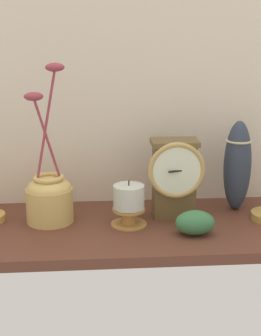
% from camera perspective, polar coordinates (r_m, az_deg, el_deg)
% --- Properties ---
extents(ground_plane, '(1.00, 0.36, 0.02)m').
position_cam_1_polar(ground_plane, '(1.25, 0.57, -6.71)').
color(ground_plane, '#582F22').
extents(back_wall, '(1.20, 0.02, 0.65)m').
position_cam_1_polar(back_wall, '(1.35, -0.10, 9.76)').
color(back_wall, beige).
rests_on(back_wall, ground_plane).
extents(mantel_clock, '(0.14, 0.09, 0.20)m').
position_cam_1_polar(mantel_clock, '(1.27, 4.81, -0.95)').
color(mantel_clock, brown).
rests_on(mantel_clock, ground_plane).
extents(brass_vase_jar, '(0.11, 0.11, 0.38)m').
position_cam_1_polar(brass_vase_jar, '(1.26, -8.87, -2.90)').
color(brass_vase_jar, tan).
rests_on(brass_vase_jar, ground_plane).
extents(pillar_candle_front, '(0.09, 0.09, 0.11)m').
position_cam_1_polar(pillar_candle_front, '(1.23, -0.19, -3.85)').
color(pillar_candle_front, '#B88541').
rests_on(pillar_candle_front, ground_plane).
extents(tall_ceramic_vase, '(0.07, 0.07, 0.23)m').
position_cam_1_polar(tall_ceramic_vase, '(1.34, 11.60, 0.28)').
color(tall_ceramic_vase, '#2F3949').
rests_on(tall_ceramic_vase, ground_plane).
extents(ivy_sprig, '(0.09, 0.06, 0.06)m').
position_cam_1_polar(ivy_sprig, '(1.19, 7.06, -5.95)').
color(ivy_sprig, '#387042').
rests_on(ivy_sprig, ground_plane).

